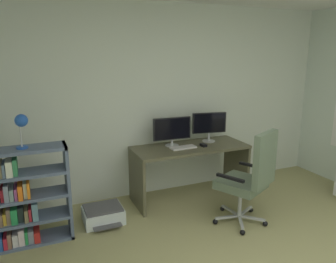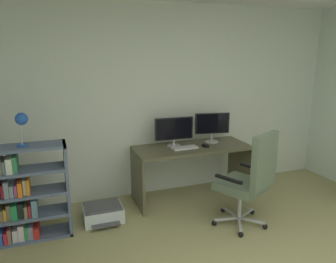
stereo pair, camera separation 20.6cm
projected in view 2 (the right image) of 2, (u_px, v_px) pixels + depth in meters
name	position (u px, v px, depth m)	size (l,w,h in m)	color
wall_back	(168.00, 101.00, 4.55)	(4.97, 0.10, 2.58)	silver
desk	(192.00, 160.00, 4.38)	(1.53, 0.62, 0.73)	brown
monitor_main	(174.00, 130.00, 4.31)	(0.52, 0.18, 0.38)	#B2B5B7
monitor_secondary	(212.00, 125.00, 4.49)	(0.48, 0.18, 0.41)	#B2B5B7
keyboard	(185.00, 148.00, 4.24)	(0.34, 0.13, 0.02)	silver
computer_mouse	(205.00, 146.00, 4.31)	(0.06, 0.10, 0.03)	black
office_chair	(250.00, 178.00, 3.62)	(0.66, 0.69, 1.13)	#B7BABC
bookshelf	(25.00, 197.00, 3.43)	(0.76, 0.29, 1.03)	slate
desk_lamp	(22.00, 122.00, 3.25)	(0.14, 0.12, 0.34)	blue
printer	(103.00, 213.00, 3.89)	(0.45, 0.45, 0.19)	silver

